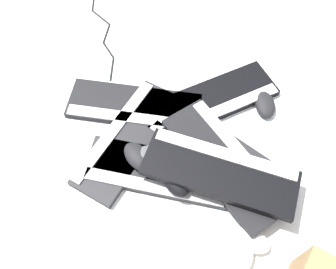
% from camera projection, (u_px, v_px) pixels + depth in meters
% --- Properties ---
extents(ground_plane, '(3.20, 3.20, 0.00)m').
position_uv_depth(ground_plane, '(157.00, 134.00, 1.21)').
color(ground_plane, white).
extents(keyboard_0, '(0.46, 0.31, 0.03)m').
position_uv_depth(keyboard_0, '(216.00, 152.00, 1.16)').
color(keyboard_0, '#232326').
rests_on(keyboard_0, ground).
extents(keyboard_1, '(0.43, 0.41, 0.03)m').
position_uv_depth(keyboard_1, '(213.00, 100.00, 1.26)').
color(keyboard_1, black).
rests_on(keyboard_1, ground).
extents(keyboard_2, '(0.46, 0.21, 0.03)m').
position_uv_depth(keyboard_2, '(134.00, 107.00, 1.25)').
color(keyboard_2, black).
rests_on(keyboard_2, ground).
extents(keyboard_3, '(0.25, 0.46, 0.03)m').
position_uv_depth(keyboard_3, '(128.00, 139.00, 1.19)').
color(keyboard_3, '#232326').
rests_on(keyboard_3, ground).
extents(keyboard_4, '(0.45, 0.18, 0.03)m').
position_uv_depth(keyboard_4, '(158.00, 172.00, 1.13)').
color(keyboard_4, '#232326').
rests_on(keyboard_4, ground).
extents(keyboard_5, '(0.43, 0.40, 0.03)m').
position_uv_depth(keyboard_5, '(224.00, 162.00, 1.11)').
color(keyboard_5, black).
rests_on(keyboard_5, keyboard_0).
extents(keyboard_6, '(0.45, 0.17, 0.03)m').
position_uv_depth(keyboard_6, '(220.00, 172.00, 1.06)').
color(keyboard_6, black).
rests_on(keyboard_6, keyboard_5).
extents(mouse_0, '(0.10, 0.13, 0.04)m').
position_uv_depth(mouse_0, '(265.00, 104.00, 1.25)').
color(mouse_0, black).
rests_on(mouse_0, ground).
extents(mouse_2, '(0.12, 0.08, 0.04)m').
position_uv_depth(mouse_2, '(251.00, 240.00, 1.02)').
color(mouse_2, silver).
rests_on(mouse_2, ground).
extents(mouse_3, '(0.13, 0.12, 0.04)m').
position_uv_depth(mouse_3, '(147.00, 156.00, 1.12)').
color(mouse_3, '#4C4C51').
rests_on(mouse_3, keyboard_4).
extents(mouse_4, '(0.13, 0.12, 0.04)m').
position_uv_depth(mouse_4, '(175.00, 180.00, 1.08)').
color(mouse_4, black).
rests_on(mouse_4, keyboard_4).
extents(mouse_5, '(0.12, 0.09, 0.04)m').
position_uv_depth(mouse_5, '(165.00, 171.00, 1.09)').
color(mouse_5, black).
rests_on(mouse_5, keyboard_4).
extents(mouse_6, '(0.13, 0.12, 0.04)m').
position_uv_depth(mouse_6, '(138.00, 157.00, 1.12)').
color(mouse_6, black).
rests_on(mouse_6, keyboard_4).
extents(mouse_7, '(0.11, 0.13, 0.04)m').
position_uv_depth(mouse_7, '(238.00, 263.00, 0.99)').
color(mouse_7, '#B7B7BC').
rests_on(mouse_7, ground).
extents(cable_0, '(0.66, 0.51, 0.01)m').
position_uv_depth(cable_0, '(78.00, 4.00, 1.51)').
color(cable_0, black).
rests_on(cable_0, ground).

